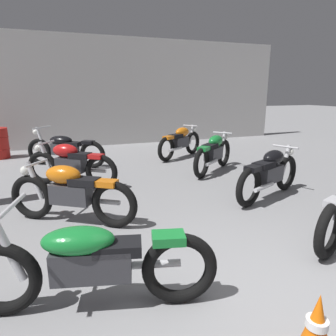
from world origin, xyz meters
name	(u,v)px	position (x,y,z in m)	size (l,w,h in m)	color
ground_plane	(305,319)	(0.00, 0.00, 0.00)	(60.00, 60.00, 0.00)	gray
back_wall	(105,92)	(0.00, 9.18, 1.80)	(13.20, 0.24, 3.60)	#BCBAB7
motorcycle_left_row_0	(90,262)	(-1.63, 0.78, 0.45)	(2.12, 0.82, 0.97)	black
motorcycle_left_row_1	(70,192)	(-1.66, 2.72, 0.46)	(1.68, 1.21, 0.88)	black
motorcycle_left_row_2	(70,164)	(-1.54, 4.57, 0.46)	(1.67, 1.24, 0.88)	black
motorcycle_left_row_3	(65,148)	(-1.55, 6.36, 0.45)	(1.82, 1.36, 0.97)	black
motorcycle_right_row_1	(270,173)	(1.68, 2.60, 0.46)	(1.86, 0.86, 0.88)	black
motorcycle_right_row_2	(214,152)	(1.66, 4.56, 0.46)	(1.62, 1.30, 0.88)	black
motorcycle_right_row_3	(180,141)	(1.56, 6.29, 0.46)	(1.73, 1.14, 0.88)	black
traffic_cone	(316,330)	(-0.27, -0.34, 0.26)	(0.32, 0.32, 0.54)	orange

